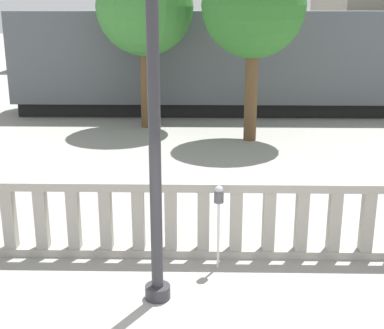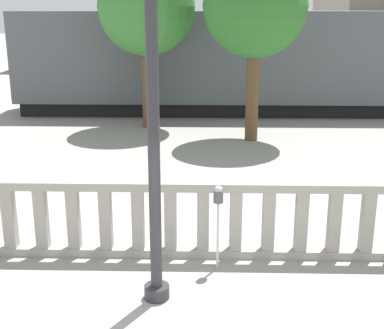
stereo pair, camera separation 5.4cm
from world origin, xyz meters
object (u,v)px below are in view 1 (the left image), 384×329
(train_near, at_px, (259,60))
(train_far, at_px, (238,42))
(lamppost, at_px, (154,105))
(tree_left, at_px, (254,7))
(parking_meter, at_px, (219,204))
(tree_right, at_px, (145,8))

(train_near, relative_size, train_far, 0.64)
(lamppost, xyz_separation_m, tree_left, (2.16, 9.80, 1.24))
(parking_meter, bearing_deg, tree_left, 81.94)
(lamppost, distance_m, tree_right, 11.80)
(train_far, relative_size, tree_right, 5.07)
(parking_meter, xyz_separation_m, tree_right, (-2.24, 10.69, 2.97))
(train_near, xyz_separation_m, train_far, (0.06, 14.65, -0.24))
(train_far, bearing_deg, tree_left, -92.25)
(train_far, bearing_deg, train_near, -90.24)
(parking_meter, relative_size, train_far, 0.05)
(train_near, bearing_deg, tree_right, -145.60)
(train_near, bearing_deg, parking_meter, -98.18)
(lamppost, distance_m, parking_meter, 2.21)
(parking_meter, relative_size, tree_right, 0.25)
(lamppost, relative_size, tree_right, 0.96)
(parking_meter, bearing_deg, train_far, 85.92)
(parking_meter, height_order, tree_right, tree_right)
(train_near, height_order, tree_left, tree_left)
(parking_meter, height_order, train_near, train_near)
(train_near, bearing_deg, tree_left, -98.42)
(lamppost, relative_size, tree_left, 0.97)
(lamppost, relative_size, train_near, 0.30)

